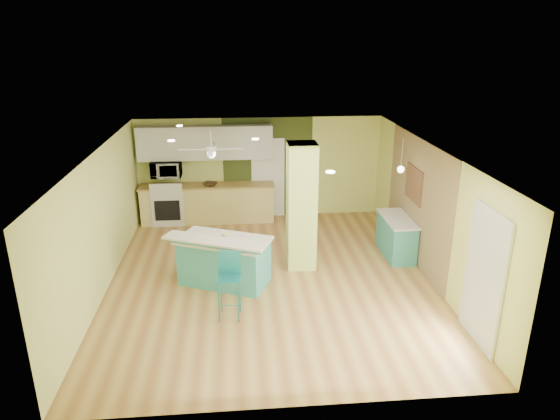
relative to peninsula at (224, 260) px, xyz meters
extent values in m
cube|color=#A06938|center=(0.86, 0.11, -0.47)|extent=(6.00, 7.00, 0.01)
cube|color=white|center=(0.86, 0.11, 2.04)|extent=(6.00, 7.00, 0.01)
cube|color=#DAE178|center=(0.86, 3.61, 0.78)|extent=(6.00, 0.01, 2.50)
cube|color=#DAE178|center=(0.86, -3.40, 0.78)|extent=(6.00, 0.01, 2.50)
cube|color=#DAE178|center=(-2.14, 0.11, 0.78)|extent=(0.01, 7.00, 2.50)
cube|color=#DAE178|center=(3.87, 0.11, 0.78)|extent=(0.01, 7.00, 2.50)
cube|color=olive|center=(3.85, 0.71, 0.78)|extent=(0.02, 3.40, 2.50)
cube|color=#39451B|center=(1.06, 3.60, 0.78)|extent=(2.20, 0.02, 2.50)
cube|color=white|center=(1.06, 3.57, 0.53)|extent=(0.82, 0.05, 2.00)
cube|color=silver|center=(3.83, -2.19, 0.58)|extent=(0.04, 1.08, 2.10)
cube|color=#C9E56A|center=(1.51, 0.61, 0.78)|extent=(0.55, 0.55, 2.50)
cube|color=#D5C36F|center=(-0.44, 3.31, -0.02)|extent=(3.20, 0.60, 0.90)
cube|color=#A27B37|center=(-0.44, 3.31, 0.45)|extent=(3.25, 0.63, 0.04)
cube|color=silver|center=(-1.39, 3.31, -0.02)|extent=(0.76, 0.64, 0.90)
cube|color=black|center=(-1.39, 2.98, -0.05)|extent=(0.59, 0.02, 0.50)
cube|color=silver|center=(-1.39, 3.01, 0.52)|extent=(0.76, 0.06, 0.18)
cube|color=silver|center=(-0.44, 3.43, 1.48)|extent=(3.20, 0.34, 0.80)
imported|color=white|center=(-1.39, 3.31, 0.88)|extent=(0.70, 0.48, 0.39)
cylinder|color=white|center=(-0.24, 2.11, 1.83)|extent=(0.03, 0.03, 0.40)
cylinder|color=white|center=(-0.24, 2.11, 1.63)|extent=(0.24, 0.24, 0.10)
sphere|color=white|center=(-0.24, 2.11, 1.51)|extent=(0.18, 0.18, 0.18)
cylinder|color=white|center=(3.51, 0.86, 1.72)|extent=(0.01, 0.01, 0.62)
sphere|color=white|center=(3.51, 0.86, 1.41)|extent=(0.14, 0.14, 0.14)
cube|color=brown|center=(3.83, 0.91, 1.08)|extent=(0.03, 0.90, 0.70)
cube|color=teal|center=(0.01, 0.02, -0.05)|extent=(1.75, 1.35, 0.83)
cube|color=#EEE4CE|center=(0.01, 0.02, 0.39)|extent=(1.87, 1.47, 0.05)
cube|color=teal|center=(-0.14, -0.32, 0.47)|extent=(1.67, 0.83, 0.12)
cube|color=#EEE4CE|center=(-0.14, -0.32, 0.52)|extent=(1.89, 1.12, 0.04)
cylinder|color=#1C7C80|center=(-0.06, -1.35, -0.12)|extent=(0.02, 0.02, 0.70)
cylinder|color=#1C7C80|center=(0.25, -1.38, -0.12)|extent=(0.02, 0.02, 0.70)
cylinder|color=#1C7C80|center=(-0.03, -1.04, -0.12)|extent=(0.02, 0.02, 0.70)
cylinder|color=#1C7C80|center=(0.28, -1.07, -0.12)|extent=(0.02, 0.02, 0.70)
cube|color=#1C7C80|center=(0.11, -1.21, 0.25)|extent=(0.40, 0.40, 0.03)
cube|color=#1C7C80|center=(0.12, -1.05, 0.46)|extent=(0.37, 0.06, 0.39)
cube|color=teal|center=(3.56, 0.94, -0.07)|extent=(0.51, 1.22, 0.79)
cube|color=white|center=(3.56, 0.94, 0.34)|extent=(0.54, 1.28, 0.03)
imported|color=#382617|center=(-0.37, 3.21, 0.51)|extent=(0.44, 0.44, 0.08)
cylinder|color=gold|center=(0.06, -0.05, 0.48)|extent=(0.17, 0.17, 0.15)
camera|label=1|loc=(0.28, -8.41, 3.96)|focal=32.00mm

